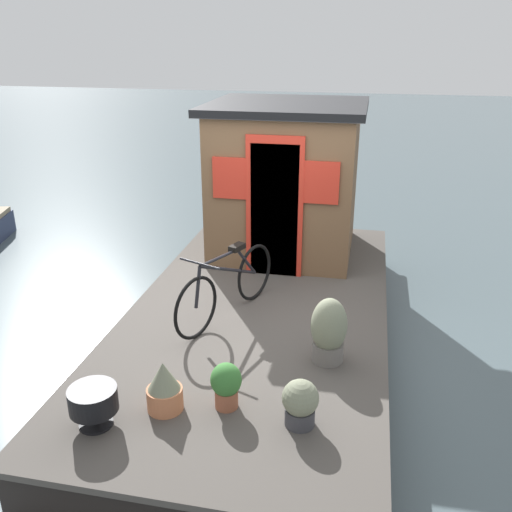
% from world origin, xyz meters
% --- Properties ---
extents(ground_plane, '(60.00, 60.00, 0.00)m').
position_xyz_m(ground_plane, '(0.00, 0.00, 0.00)').
color(ground_plane, '#4C5B60').
extents(houseboat_deck, '(5.91, 2.88, 0.52)m').
position_xyz_m(houseboat_deck, '(0.00, 0.00, 0.26)').
color(houseboat_deck, '#4C4742').
rests_on(houseboat_deck, ground_plane).
extents(houseboat_cabin, '(2.01, 2.08, 2.07)m').
position_xyz_m(houseboat_cabin, '(1.84, 0.00, 1.56)').
color(houseboat_cabin, brown).
rests_on(houseboat_cabin, houseboat_deck).
extents(bicycle, '(1.64, 0.74, 0.80)m').
position_xyz_m(bicycle, '(-0.32, 0.30, 0.89)').
color(bicycle, black).
rests_on(bicycle, houseboat_deck).
extents(potted_plant_mint, '(0.34, 0.34, 0.65)m').
position_xyz_m(potted_plant_mint, '(-0.99, -0.86, 0.84)').
color(potted_plant_mint, slate).
rests_on(potted_plant_mint, houseboat_deck).
extents(potted_plant_succulent, '(0.26, 0.26, 0.41)m').
position_xyz_m(potted_plant_succulent, '(-1.88, -0.09, 0.74)').
color(potted_plant_succulent, '#935138').
rests_on(potted_plant_succulent, houseboat_deck).
extents(potted_plant_geranium, '(0.30, 0.30, 0.40)m').
position_xyz_m(potted_plant_geranium, '(-1.98, -0.73, 0.73)').
color(potted_plant_geranium, '#38383D').
rests_on(potted_plant_geranium, houseboat_deck).
extents(potted_plant_ivy, '(0.30, 0.30, 0.45)m').
position_xyz_m(potted_plant_ivy, '(-2.01, 0.40, 0.73)').
color(potted_plant_ivy, '#C6754C').
rests_on(potted_plant_ivy, houseboat_deck).
extents(charcoal_grill, '(0.39, 0.39, 0.34)m').
position_xyz_m(charcoal_grill, '(-2.32, 0.87, 0.75)').
color(charcoal_grill, black).
rests_on(charcoal_grill, houseboat_deck).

